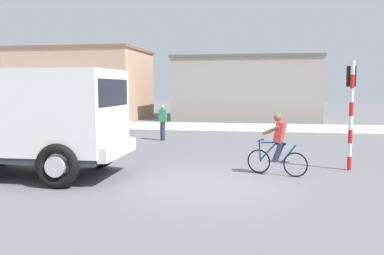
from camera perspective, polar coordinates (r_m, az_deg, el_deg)
The scene contains 9 objects.
ground_plane at distance 10.36m, azimuth 2.81°, elevation -8.05°, with size 120.00×120.00×0.00m, color slate.
sidewalk_far at distance 23.89m, azimuth 6.79°, elevation -0.10°, with size 80.00×5.00×0.16m, color #ADADA8.
truck_foreground at distance 12.25m, azimuth -22.02°, elevation 1.56°, with size 5.43×2.88×2.90m.
cyclist at distance 11.71m, azimuth 11.66°, elevation -2.28°, with size 1.64×0.71×1.72m.
traffic_light_pole at distance 12.99m, azimuth 21.01°, elevation 3.57°, with size 0.24×0.43×3.20m.
car_red_near at distance 20.84m, azimuth -16.51°, elevation 0.90°, with size 4.21×2.31×1.60m.
pedestrian_near_kerb at distance 18.97m, azimuth -4.05°, elevation 0.77°, with size 0.34×0.22×1.62m.
building_corner_left at distance 33.24m, azimuth -14.63°, elevation 5.80°, with size 9.35×7.32×5.29m.
building_mid_block at distance 31.91m, azimuth 7.56°, elevation 5.35°, with size 10.44×7.70×4.63m.
Camera 1 is at (1.20, -10.00, 2.45)m, focal length 38.83 mm.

